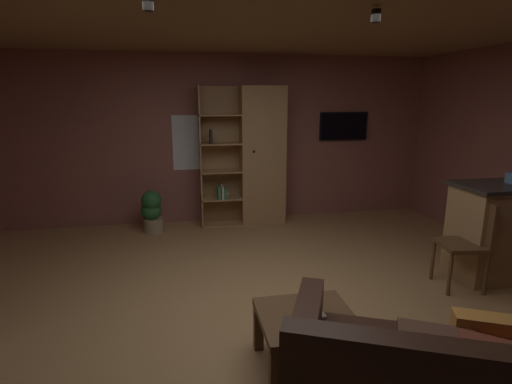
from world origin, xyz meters
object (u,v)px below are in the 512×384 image
Objects in this scene: wall_mounted_tv at (343,126)px; bookshelf_cabinet at (257,157)px; coffee_table at (307,326)px; potted_floor_plant at (152,211)px; table_book_0 at (316,315)px; dining_chair at (470,238)px.

bookshelf_cabinet is at bearing -171.88° from wall_mounted_tv.
potted_floor_plant reaches higher than coffee_table.
potted_floor_plant is at bearing 111.41° from coffee_table.
table_book_0 reaches higher than coffee_table.
table_book_0 is at bearing -114.84° from wall_mounted_tv.
coffee_table is 0.84× the size of wall_mounted_tv.
wall_mounted_tv reaches higher than coffee_table.
dining_chair is (1.95, 0.93, 0.10)m from table_book_0.
bookshelf_cabinet is 17.81× the size of table_book_0.
coffee_table is 4.24m from wall_mounted_tv.
dining_chair is at bearing 25.56° from table_book_0.
coffee_table is 0.73× the size of dining_chair.
bookshelf_cabinet is at bearing 123.44° from dining_chair.
table_book_0 is at bearing -31.96° from coffee_table.
potted_floor_plant is at bearing 144.06° from dining_chair.
bookshelf_cabinet reaches higher than potted_floor_plant.
table_book_0 is at bearing -67.98° from potted_floor_plant.
dining_chair is 4.06m from potted_floor_plant.
potted_floor_plant is at bearing 112.02° from table_book_0.
coffee_table is 5.71× the size of table_book_0.
bookshelf_cabinet is at bearing 6.93° from potted_floor_plant.
dining_chair is 1.49× the size of potted_floor_plant.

